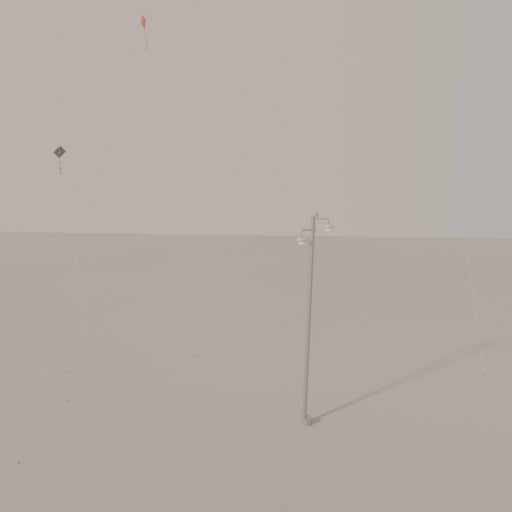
# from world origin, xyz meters

# --- Properties ---
(ground) EXTENTS (160.00, 160.00, 0.00)m
(ground) POSITION_xyz_m (0.00, 0.00, 0.00)
(ground) COLOR gray
(ground) RESTS_ON ground
(street_lamp) EXTENTS (1.59, 0.68, 9.13)m
(street_lamp) POSITION_xyz_m (3.11, -0.54, 4.87)
(street_lamp) COLOR gray
(street_lamp) RESTS_ON ground
(kite_3) EXTENTS (0.73, 14.18, 20.09)m
(kite_3) POSITION_xyz_m (-7.14, 5.53, 14.95)
(kite_3) COLOR maroon
(kite_3) RESTS_ON ground
(kite_4) EXTENTS (3.72, 4.86, 25.14)m
(kite_4) POSITION_xyz_m (9.76, 9.77, 19.23)
(kite_4) COLOR #312A29
(kite_4) RESTS_ON ground
(kite_5) EXTENTS (7.11, 9.20, 31.30)m
(kite_5) POSITION_xyz_m (1.57, 22.58, 23.71)
(kite_5) COLOR #985019
(kite_5) RESTS_ON ground
(kite_6) EXTENTS (6.71, 2.37, 12.38)m
(kite_6) POSITION_xyz_m (-12.16, 4.96, 9.49)
(kite_6) COLOR #312A29
(kite_6) RESTS_ON ground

